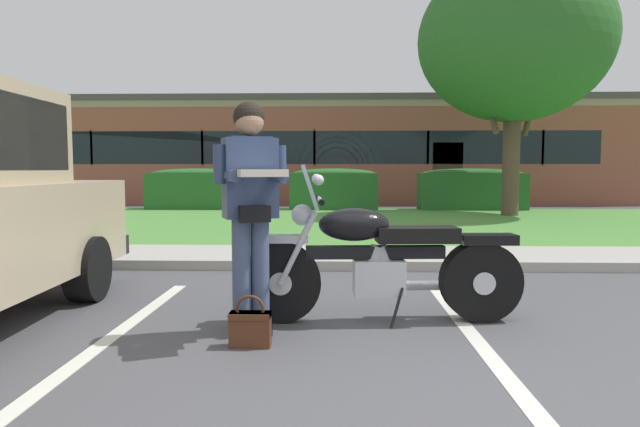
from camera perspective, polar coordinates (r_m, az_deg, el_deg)
The scene contains 14 objects.
ground_plane at distance 3.53m, azimuth 8.67°, elevation -15.66°, with size 140.00×140.00×0.00m, color #4C4C51.
curb_strip at distance 6.78m, azimuth 5.23°, elevation -5.28°, with size 60.00×0.20×0.12m, color #ADA89E.
concrete_walk at distance 7.62m, azimuth 4.84°, elevation -4.34°, with size 60.00×1.50×0.08m, color #ADA89E.
grass_lawn at distance 12.39m, azimuth 3.65°, elevation -0.95°, with size 60.00×8.11×0.06m, color #518E3D.
stall_stripe_0 at distance 4.03m, azimuth -22.83°, elevation -13.29°, with size 0.12×4.40×0.01m, color silver.
stall_stripe_1 at distance 3.82m, azimuth 17.29°, elevation -14.14°, with size 0.12×4.40×0.01m, color silver.
motorcycle at distance 4.48m, azimuth 7.30°, elevation -4.81°, with size 2.24×0.82×1.26m.
rider_person at distance 4.08m, azimuth -7.09°, elevation 1.59°, with size 0.56×0.66×1.70m.
handbag at distance 3.92m, azimuth -7.15°, elevation -11.32°, with size 0.28×0.13×0.36m.
shade_tree at distance 15.13m, azimuth 19.23°, elevation 16.32°, with size 4.70×4.70×6.38m.
hedge_left at distance 16.72m, azimuth -12.38°, elevation 2.51°, with size 2.90×0.90×1.24m.
hedge_center_left at distance 16.22m, azimuth 1.41°, elevation 2.55°, with size 2.52×0.90×1.24m.
hedge_center_right at distance 16.68m, azimuth 15.25°, elevation 2.45°, with size 3.03×0.90×1.24m.
brick_building at distance 23.00m, azimuth -0.13°, elevation 6.16°, with size 22.33×8.82×3.72m.
Camera 1 is at (-0.41, -3.29, 1.22)m, focal length 31.32 mm.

